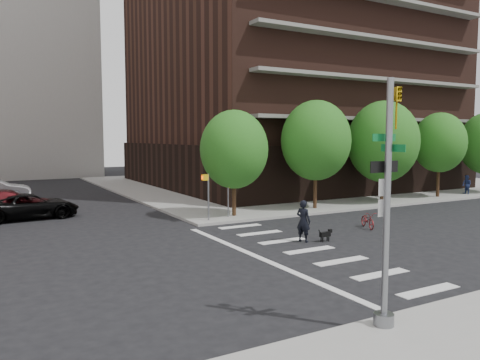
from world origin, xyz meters
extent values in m
plane|color=black|center=(0.00, 0.00, 0.00)|extent=(120.00, 120.00, 0.00)
cube|color=gray|center=(20.50, 23.50, 0.07)|extent=(39.00, 33.00, 0.15)
cube|color=silver|center=(3.00, -6.00, 0.01)|extent=(2.40, 0.50, 0.01)
cube|color=silver|center=(3.00, -4.00, 0.01)|extent=(2.40, 0.50, 0.01)
cube|color=silver|center=(3.00, -2.00, 0.01)|extent=(2.40, 0.50, 0.01)
cube|color=silver|center=(3.00, 0.00, 0.01)|extent=(2.40, 0.50, 0.01)
cube|color=silver|center=(3.00, 2.00, 0.01)|extent=(2.40, 0.50, 0.01)
cube|color=silver|center=(3.00, 4.00, 0.01)|extent=(2.40, 0.50, 0.01)
cube|color=silver|center=(3.00, 6.00, 0.01)|extent=(2.40, 0.50, 0.01)
cube|color=silver|center=(0.50, 0.00, 0.01)|extent=(0.30, 13.00, 0.01)
cube|color=black|center=(18.00, 24.00, 2.15)|extent=(25.50, 25.50, 4.00)
cube|color=maroon|center=(31.20, 14.50, 2.95)|extent=(1.40, 5.00, 0.20)
cylinder|color=#301E11|center=(4.00, 8.50, 1.30)|extent=(0.24, 0.24, 2.30)
sphere|color=#235B19|center=(4.00, 8.50, 4.05)|extent=(4.00, 4.00, 4.00)
cylinder|color=#301E11|center=(10.00, 8.50, 1.45)|extent=(0.24, 0.24, 2.60)
sphere|color=#235B19|center=(10.00, 8.50, 4.55)|extent=(4.50, 4.50, 4.50)
cylinder|color=#301E11|center=(16.00, 8.50, 1.30)|extent=(0.24, 0.24, 2.30)
sphere|color=#235B19|center=(16.00, 8.50, 4.45)|extent=(5.00, 5.00, 5.00)
cylinder|color=#301E11|center=(22.00, 8.50, 1.45)|extent=(0.24, 0.24, 2.60)
sphere|color=#235B19|center=(22.00, 8.50, 4.35)|extent=(4.00, 4.00, 4.00)
cylinder|color=slate|center=(-0.50, -7.50, 3.15)|extent=(0.16, 0.16, 6.00)
cylinder|color=slate|center=(-0.50, -7.50, 0.30)|extent=(0.50, 0.50, 0.30)
imported|color=gold|center=(-0.25, -7.50, 5.45)|extent=(0.16, 0.20, 1.00)
cube|color=#0A5926|center=(-0.50, -7.35, 4.75)|extent=(0.75, 0.02, 0.18)
cube|color=#0A5926|center=(-0.35, -7.50, 4.50)|extent=(0.02, 0.75, 0.18)
cube|color=black|center=(-0.50, -7.38, 4.05)|extent=(0.90, 0.02, 0.28)
cube|color=silver|center=(-0.50, -7.38, 3.55)|extent=(0.32, 0.02, 0.42)
cube|color=silver|center=(-0.50, -7.38, 3.05)|extent=(0.32, 0.02, 0.42)
cylinder|color=slate|center=(2.00, 7.80, 1.45)|extent=(0.10, 0.10, 2.60)
cube|color=gold|center=(1.80, 7.80, 2.55)|extent=(0.32, 0.25, 0.32)
cylinder|color=slate|center=(3.50, 8.30, 1.25)|extent=(0.08, 0.08, 2.20)
cube|color=gold|center=(3.50, 8.15, 2.15)|extent=(0.64, 0.02, 0.64)
imported|color=black|center=(-6.52, 14.07, 0.75)|extent=(2.84, 5.53, 1.49)
imported|color=#450F12|center=(-7.70, 14.62, 0.87)|extent=(2.78, 6.11, 1.73)
imported|color=maroon|center=(8.68, 2.40, 0.43)|extent=(1.16, 1.73, 0.86)
imported|color=black|center=(3.75, 1.44, 0.96)|extent=(0.82, 0.69, 1.92)
cube|color=black|center=(4.63, 0.96, 0.34)|extent=(0.54, 0.18, 0.21)
cube|color=black|center=(4.93, 0.96, 0.47)|extent=(0.16, 0.13, 0.16)
cylinder|color=black|center=(4.79, 1.01, 0.12)|extent=(0.05, 0.05, 0.23)
cylinder|color=black|center=(4.47, 0.91, 0.12)|extent=(0.05, 0.05, 0.23)
imported|color=navy|center=(25.42, 8.42, 0.93)|extent=(0.86, 0.73, 1.55)
camera|label=1|loc=(-9.00, -15.48, 4.76)|focal=35.00mm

